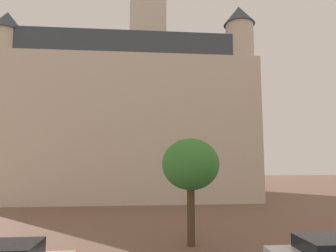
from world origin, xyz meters
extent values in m
cube|color=beige|center=(-2.97, 32.62, 7.05)|extent=(25.98, 13.84, 14.09)
cube|color=#38424C|center=(-2.97, 32.62, 15.29)|extent=(23.91, 12.73, 2.40)
cube|color=beige|center=(-0.85, 32.62, 14.00)|extent=(4.13, 4.13, 28.01)
cylinder|color=beige|center=(-14.46, 27.20, 8.13)|extent=(2.80, 2.80, 16.25)
cone|color=#38424C|center=(-14.46, 27.20, 17.25)|extent=(3.20, 3.20, 2.00)
cylinder|color=beige|center=(8.52, 27.20, 8.96)|extent=(2.80, 2.80, 17.92)
cone|color=#38424C|center=(8.52, 27.20, 18.92)|extent=(3.20, 3.20, 2.00)
cylinder|color=#4C3823|center=(1.02, 13.45, 1.37)|extent=(0.38, 0.38, 2.75)
ellipsoid|color=#387F33|center=(1.02, 13.45, 3.87)|extent=(2.80, 2.80, 2.52)
camera|label=1|loc=(-1.34, -0.79, 4.13)|focal=31.10mm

